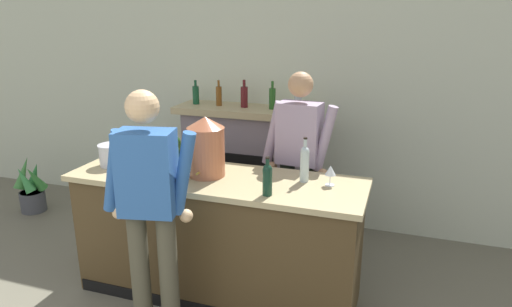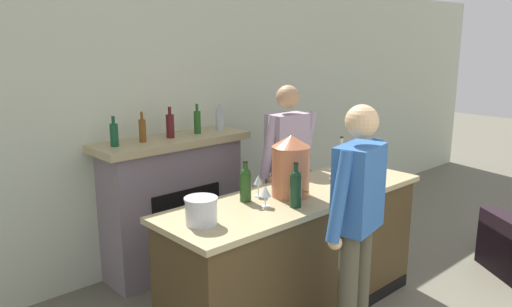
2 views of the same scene
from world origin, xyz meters
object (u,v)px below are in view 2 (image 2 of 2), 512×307
at_px(ice_bucket_steel, 201,211).
at_px(wine_bottle_port_short, 296,187).
at_px(copper_dispenser, 291,166).
at_px(wine_bottle_merlot_tall, 245,183).
at_px(wine_glass_front_right, 357,159).
at_px(wine_bottle_riesling_slim, 341,158).
at_px(person_bartender, 287,171).
at_px(wine_bottle_cabernet_heavy, 361,173).
at_px(wine_glass_front_left, 265,192).
at_px(person_customer, 356,227).
at_px(fireplace_stone, 174,203).
at_px(wine_glass_mid_counter, 258,181).

height_order(ice_bucket_steel, wine_bottle_port_short, wine_bottle_port_short).
xyz_separation_m(copper_dispenser, wine_bottle_merlot_tall, (-0.33, 0.13, -0.10)).
xyz_separation_m(wine_bottle_merlot_tall, wine_glass_front_right, (1.28, -0.05, -0.03)).
relative_size(wine_bottle_riesling_slim, wine_glass_front_right, 2.22).
distance_m(person_bartender, wine_bottle_riesling_slim, 0.55).
height_order(copper_dispenser, wine_bottle_riesling_slim, copper_dispenser).
distance_m(copper_dispenser, wine_bottle_cabernet_heavy, 0.62).
distance_m(ice_bucket_steel, wine_bottle_merlot_tall, 0.54).
bearing_deg(wine_bottle_riesling_slim, wine_glass_front_left, -171.12).
bearing_deg(wine_bottle_merlot_tall, wine_bottle_riesling_slim, -1.19).
distance_m(person_customer, copper_dispenser, 0.74).
bearing_deg(wine_glass_front_left, copper_dispenser, 9.96).
bearing_deg(wine_bottle_riesling_slim, person_bartender, 108.34).
relative_size(fireplace_stone, person_bartender, 0.89).
xyz_separation_m(fireplace_stone, wine_glass_front_right, (1.11, -1.27, 0.47)).
relative_size(fireplace_stone, wine_bottle_merlot_tall, 5.20).
relative_size(fireplace_stone, wine_bottle_port_short, 4.85).
distance_m(wine_bottle_merlot_tall, wine_glass_front_right, 1.28).
distance_m(person_customer, wine_bottle_riesling_slim, 1.17).
bearing_deg(wine_glass_front_right, wine_bottle_riesling_slim, 173.43).
bearing_deg(person_bartender, copper_dispenser, -134.41).
xyz_separation_m(wine_bottle_merlot_tall, wine_glass_front_left, (0.02, -0.19, -0.03)).
height_order(fireplace_stone, copper_dispenser, fireplace_stone).
xyz_separation_m(person_bartender, wine_bottle_port_short, (-0.74, -0.80, 0.18)).
bearing_deg(wine_bottle_merlot_tall, person_customer, -73.81).
relative_size(person_bartender, wine_glass_front_right, 11.57).
bearing_deg(wine_glass_mid_counter, wine_glass_front_left, -121.21).
xyz_separation_m(copper_dispenser, wine_glass_mid_counter, (-0.19, 0.15, -0.11)).
relative_size(person_bartender, wine_bottle_merlot_tall, 5.85).
height_order(wine_bottle_port_short, wine_bottle_cabernet_heavy, wine_bottle_port_short).
relative_size(person_bartender, wine_glass_mid_counter, 10.68).
height_order(copper_dispenser, wine_glass_mid_counter, copper_dispenser).
relative_size(wine_bottle_port_short, wine_glass_front_right, 2.12).
bearing_deg(person_bartender, wine_glass_front_right, -54.81).
xyz_separation_m(person_bartender, wine_bottle_cabernet_heavy, (-0.02, -0.83, 0.16)).
xyz_separation_m(copper_dispenser, ice_bucket_steel, (-0.85, -0.02, -0.14)).
relative_size(wine_bottle_cabernet_heavy, wine_glass_front_right, 1.80).
relative_size(copper_dispenser, wine_bottle_port_short, 1.43).
bearing_deg(ice_bucket_steel, wine_bottle_port_short, -14.29).
bearing_deg(ice_bucket_steel, person_bartender, 23.42).
relative_size(wine_bottle_port_short, wine_glass_front_left, 2.10).
relative_size(ice_bucket_steel, wine_glass_front_left, 1.40).
bearing_deg(wine_bottle_cabernet_heavy, wine_bottle_riesling_slim, 62.29).
bearing_deg(ice_bucket_steel, wine_bottle_cabernet_heavy, -8.55).
bearing_deg(wine_bottle_merlot_tall, wine_glass_front_right, -2.03).
distance_m(copper_dispenser, wine_glass_front_right, 0.96).
xyz_separation_m(wine_bottle_port_short, wine_glass_mid_counter, (-0.03, 0.35, -0.03)).
bearing_deg(wine_bottle_port_short, wine_bottle_riesling_slim, 18.94).
bearing_deg(fireplace_stone, wine_glass_front_left, -95.98).
bearing_deg(ice_bucket_steel, wine_bottle_riesling_slim, 4.79).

